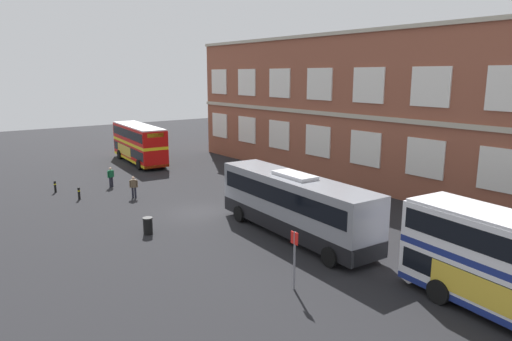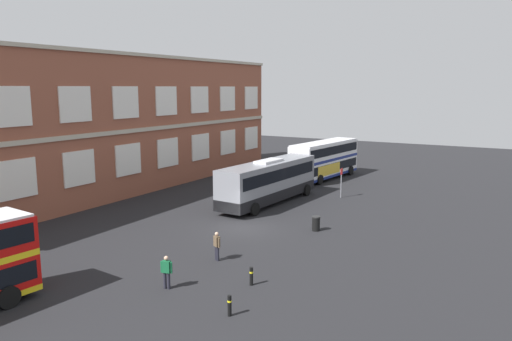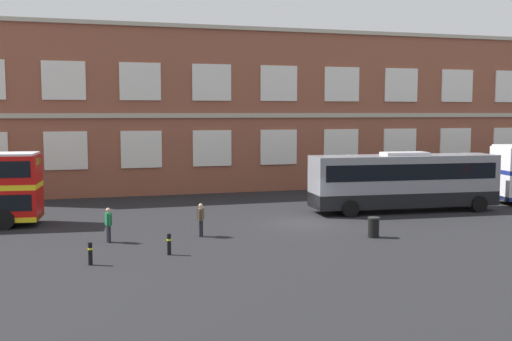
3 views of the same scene
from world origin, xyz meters
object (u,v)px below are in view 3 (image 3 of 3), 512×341
Objects in this scene: touring_coach at (404,182)px; second_passenger at (201,218)px; safety_bollard_east at (90,253)px; station_litter_bin at (374,227)px; waiting_passenger at (108,223)px; safety_bollard_west at (169,244)px.

touring_coach is 14.55m from second_passenger.
safety_bollard_east is at bearing -156.19° from touring_coach.
station_litter_bin is at bearing 7.41° from safety_bollard_east.
touring_coach is 19.01m from waiting_passenger.
second_passenger is 7.08m from safety_bollard_east.
waiting_passenger is 1.65× the size of station_litter_bin.
station_litter_bin is (8.36, -2.62, -0.41)m from second_passenger.
safety_bollard_west is at bearing -54.16° from waiting_passenger.
second_passenger is at bearing -163.44° from touring_coach.
safety_bollard_east is at bearing -141.19° from second_passenger.
station_litter_bin is 1.08× the size of safety_bollard_west.
safety_bollard_west is at bearing -174.99° from station_litter_bin.
waiting_passenger is 4.42m from safety_bollard_east.
station_litter_bin is (-5.55, -6.76, -1.39)m from touring_coach.
touring_coach is 7.14× the size of waiting_passenger.
station_litter_bin is at bearing -10.91° from waiting_passenger.
station_litter_bin is 1.08× the size of safety_bollard_east.
touring_coach reaches higher than second_passenger.
touring_coach is at bearing 12.99° from waiting_passenger.
touring_coach is at bearing 16.56° from second_passenger.
touring_coach is 21.27m from safety_bollard_east.
station_litter_bin is at bearing -17.42° from second_passenger.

